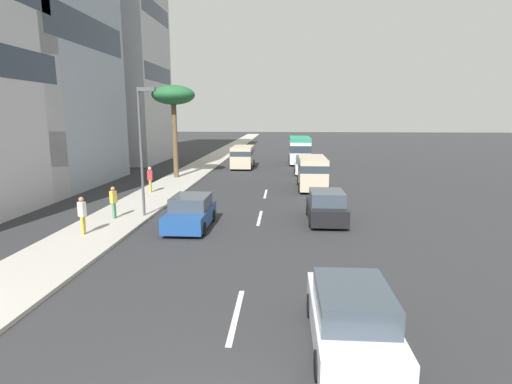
# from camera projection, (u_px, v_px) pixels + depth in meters

# --- Properties ---
(ground_plane) EXTENTS (198.00, 198.00, 0.00)m
(ground_plane) POSITION_uv_depth(u_px,v_px,m) (270.00, 176.00, 37.64)
(ground_plane) COLOR #2D2D30
(sidewalk_right) EXTENTS (162.00, 3.40, 0.15)m
(sidewalk_right) POSITION_uv_depth(u_px,v_px,m) (189.00, 174.00, 38.14)
(sidewalk_right) COLOR #B2ADA3
(sidewalk_right) RESTS_ON ground_plane
(lane_stripe_near) EXTENTS (3.20, 0.16, 0.01)m
(lane_stripe_near) POSITION_uv_depth(u_px,v_px,m) (236.00, 315.00, 11.37)
(lane_stripe_near) COLOR silver
(lane_stripe_near) RESTS_ON ground_plane
(lane_stripe_mid) EXTENTS (3.20, 0.16, 0.01)m
(lane_stripe_mid) POSITION_uv_depth(u_px,v_px,m) (260.00, 218.00, 22.14)
(lane_stripe_mid) COLOR silver
(lane_stripe_mid) RESTS_ON ground_plane
(lane_stripe_far) EXTENTS (3.20, 0.16, 0.01)m
(lane_stripe_far) POSITION_uv_depth(u_px,v_px,m) (266.00, 194.00, 28.89)
(lane_stripe_far) COLOR silver
(lane_stripe_far) RESTS_ON ground_plane
(car_lead) EXTENTS (4.15, 1.96, 1.58)m
(car_lead) POSITION_uv_depth(u_px,v_px,m) (191.00, 213.00, 20.16)
(car_lead) COLOR #1E478C
(car_lead) RESTS_ON ground_plane
(car_second) EXTENTS (4.46, 1.89, 1.60)m
(car_second) POSITION_uv_depth(u_px,v_px,m) (351.00, 317.00, 9.72)
(car_second) COLOR silver
(car_second) RESTS_ON ground_plane
(van_third) EXTENTS (5.10, 2.22, 2.28)m
(van_third) POSITION_uv_depth(u_px,v_px,m) (243.00, 156.00, 42.79)
(van_third) COLOR beige
(van_third) RESTS_ON ground_plane
(car_fourth) EXTENTS (4.13, 1.92, 1.66)m
(car_fourth) POSITION_uv_depth(u_px,v_px,m) (326.00, 207.00, 21.28)
(car_fourth) COLOR black
(car_fourth) RESTS_ON ground_plane
(van_fifth) EXTENTS (5.25, 2.12, 2.40)m
(van_fifth) POSITION_uv_depth(u_px,v_px,m) (312.00, 171.00, 30.68)
(van_fifth) COLOR beige
(van_fifth) RESTS_ON ground_plane
(minibus_sixth) EXTENTS (6.45, 2.41, 3.04)m
(minibus_sixth) POSITION_uv_depth(u_px,v_px,m) (300.00, 149.00, 46.65)
(minibus_sixth) COLOR silver
(minibus_sixth) RESTS_ON ground_plane
(car_seventh) EXTENTS (4.30, 1.90, 1.70)m
(car_seventh) POSITION_uv_depth(u_px,v_px,m) (305.00, 165.00, 38.75)
(car_seventh) COLOR white
(car_seventh) RESTS_ON ground_plane
(pedestrian_near_lamp) EXTENTS (0.38, 0.32, 1.69)m
(pedestrian_near_lamp) POSITION_uv_depth(u_px,v_px,m) (114.00, 201.00, 21.33)
(pedestrian_near_lamp) COLOR #4C8C66
(pedestrian_near_lamp) RESTS_ON sidewalk_right
(pedestrian_mid_block) EXTENTS (0.30, 0.33, 1.81)m
(pedestrian_mid_block) POSITION_uv_depth(u_px,v_px,m) (150.00, 178.00, 28.48)
(pedestrian_mid_block) COLOR gold
(pedestrian_mid_block) RESTS_ON sidewalk_right
(pedestrian_by_tree) EXTENTS (0.32, 0.38, 1.74)m
(pedestrian_by_tree) POSITION_uv_depth(u_px,v_px,m) (82.00, 214.00, 18.42)
(pedestrian_by_tree) COLOR gold
(pedestrian_by_tree) RESTS_ON sidewalk_right
(palm_tree) EXTENTS (3.62, 3.62, 7.85)m
(palm_tree) POSITION_uv_depth(u_px,v_px,m) (173.00, 97.00, 34.46)
(palm_tree) COLOR brown
(palm_tree) RESTS_ON sidewalk_right
(street_lamp) EXTENTS (0.24, 0.97, 6.81)m
(street_lamp) POSITION_uv_depth(u_px,v_px,m) (142.00, 138.00, 21.34)
(street_lamp) COLOR #4C4C51
(street_lamp) RESTS_ON sidewalk_right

